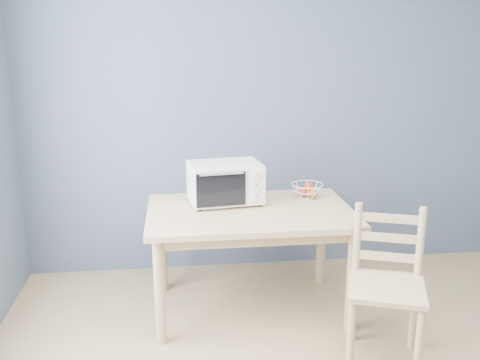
{
  "coord_description": "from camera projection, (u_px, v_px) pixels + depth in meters",
  "views": [
    {
      "loc": [
        -0.77,
        -1.99,
        1.9
      ],
      "look_at": [
        -0.34,
        1.58,
        0.93
      ],
      "focal_mm": 40.0,
      "sensor_mm": 36.0,
      "label": 1
    }
  ],
  "objects": [
    {
      "name": "fruit_basket",
      "position": [
        307.0,
        190.0,
        3.91
      ],
      "size": [
        0.27,
        0.27,
        0.12
      ],
      "rotation": [
        0.0,
        0.0,
        -0.19
      ],
      "color": "white",
      "rests_on": "dining_table"
    },
    {
      "name": "room",
      "position": [
        371.0,
        190.0,
        2.15
      ],
      "size": [
        4.01,
        4.51,
        2.61
      ],
      "color": "tan",
      "rests_on": "ground"
    },
    {
      "name": "dining_table",
      "position": [
        250.0,
        223.0,
        3.69
      ],
      "size": [
        1.4,
        0.9,
        0.75
      ],
      "color": "tan",
      "rests_on": "ground"
    },
    {
      "name": "dining_chair",
      "position": [
        386.0,
        288.0,
        3.16
      ],
      "size": [
        0.56,
        0.56,
        0.93
      ],
      "rotation": [
        0.0,
        0.0,
        -0.35
      ],
      "color": "tan",
      "rests_on": "ground"
    },
    {
      "name": "toaster_oven",
      "position": [
        222.0,
        182.0,
        3.75
      ],
      "size": [
        0.54,
        0.43,
        0.29
      ],
      "rotation": [
        0.0,
        0.0,
        0.13
      ],
      "color": "white",
      "rests_on": "dining_table"
    }
  ]
}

